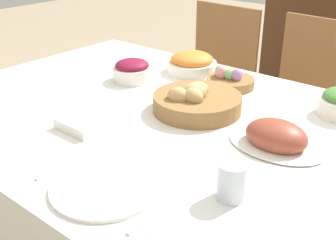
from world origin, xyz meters
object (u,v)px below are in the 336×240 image
(butter_dish, at_px, (79,125))
(spoon, at_px, (166,220))
(beet_salad_bowl, at_px, (132,71))
(fork, at_px, (64,166))
(chair_far_center, at_px, (302,111))
(bread_basket, at_px, (196,101))
(chair_far_left, at_px, (210,86))
(knife, at_px, (155,214))
(drinking_cup, at_px, (232,181))
(egg_basket, at_px, (230,80))
(carrot_bowl, at_px, (192,63))
(dinner_plate, at_px, (105,187))
(ham_platter, at_px, (276,138))

(butter_dish, bearing_deg, spoon, -18.99)
(beet_salad_bowl, height_order, fork, beet_salad_bowl)
(chair_far_center, distance_m, bread_basket, 0.88)
(chair_far_left, height_order, knife, chair_far_left)
(knife, bearing_deg, drinking_cup, 60.90)
(bread_basket, xyz_separation_m, butter_dish, (-0.19, -0.33, -0.02))
(egg_basket, bearing_deg, spoon, -67.25)
(knife, bearing_deg, fork, -179.56)
(chair_far_center, relative_size, knife, 5.56)
(carrot_bowl, bearing_deg, drinking_cup, -47.61)
(chair_far_center, xyz_separation_m, dinner_plate, (0.05, -1.32, 0.27))
(chair_far_left, bearing_deg, spoon, -54.77)
(chair_far_left, height_order, dinner_plate, chair_far_left)
(ham_platter, distance_m, fork, 0.57)
(bread_basket, relative_size, carrot_bowl, 1.43)
(chair_far_center, bearing_deg, fork, -88.27)
(egg_basket, distance_m, carrot_bowl, 0.22)
(carrot_bowl, height_order, beet_salad_bowl, same)
(ham_platter, relative_size, fork, 1.63)
(beet_salad_bowl, bearing_deg, ham_platter, -11.43)
(chair_far_left, relative_size, ham_platter, 3.41)
(carrot_bowl, height_order, dinner_plate, carrot_bowl)
(chair_far_center, distance_m, fork, 1.35)
(bread_basket, bearing_deg, fork, -96.43)
(egg_basket, bearing_deg, chair_far_left, 129.10)
(butter_dish, bearing_deg, dinner_plate, -29.47)
(beet_salad_bowl, xyz_separation_m, spoon, (0.65, -0.58, -0.04))
(egg_basket, distance_m, butter_dish, 0.62)
(spoon, xyz_separation_m, butter_dish, (-0.47, 0.16, 0.01))
(carrot_bowl, xyz_separation_m, knife, (0.50, -0.80, -0.04))
(egg_basket, relative_size, carrot_bowl, 0.88)
(chair_far_left, height_order, egg_basket, chair_far_left)
(knife, relative_size, drinking_cup, 1.87)
(chair_far_center, bearing_deg, carrot_bowl, -113.74)
(butter_dish, bearing_deg, drinking_cup, -0.35)
(carrot_bowl, xyz_separation_m, butter_dish, (0.06, -0.64, -0.02))
(chair_far_center, height_order, dinner_plate, chair_far_center)
(carrot_bowl, xyz_separation_m, spoon, (0.53, -0.80, -0.04))
(chair_far_center, distance_m, carrot_bowl, 0.67)
(fork, distance_m, butter_dish, 0.21)
(egg_basket, xyz_separation_m, ham_platter, (0.35, -0.32, 0.00))
(chair_far_left, bearing_deg, chair_far_center, 4.83)
(dinner_plate, bearing_deg, drinking_cup, 33.05)
(butter_dish, bearing_deg, beet_salad_bowl, 113.30)
(dinner_plate, xyz_separation_m, butter_dish, (-0.29, 0.16, 0.01))
(spoon, bearing_deg, carrot_bowl, 122.91)
(chair_far_left, height_order, chair_far_center, same)
(carrot_bowl, height_order, knife, carrot_bowl)
(chair_far_center, xyz_separation_m, egg_basket, (-0.08, -0.56, 0.30))
(egg_basket, distance_m, ham_platter, 0.47)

